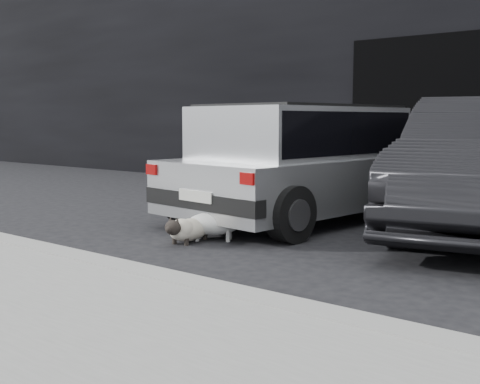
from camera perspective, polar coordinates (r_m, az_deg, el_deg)
The scene contains 7 objects.
ground at distance 7.06m, azimuth 2.43°, elevation -3.27°, with size 80.00×80.00×0.00m, color black.
garage_opening at distance 10.09m, azimuth 20.87°, elevation 6.75°, with size 4.00×0.10×2.60m, color black.
curb at distance 4.48m, azimuth -7.01°, elevation -8.48°, with size 18.00×0.25×0.12m, color gray.
sidewalk at distance 3.78m, azimuth -20.39°, elevation -11.88°, with size 18.00×2.20×0.11m, color gray.
silver_hatchback at distance 7.55m, azimuth 6.31°, elevation 3.29°, with size 2.26×4.03×1.42m.
cat_siamese at distance 6.13m, azimuth -5.04°, elevation -3.55°, with size 0.38×0.86×0.30m.
cat_white at distance 6.22m, azimuth -2.19°, elevation -2.93°, with size 0.69×0.55×0.38m.
Camera 1 is at (4.10, -5.61, 1.24)m, focal length 45.00 mm.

